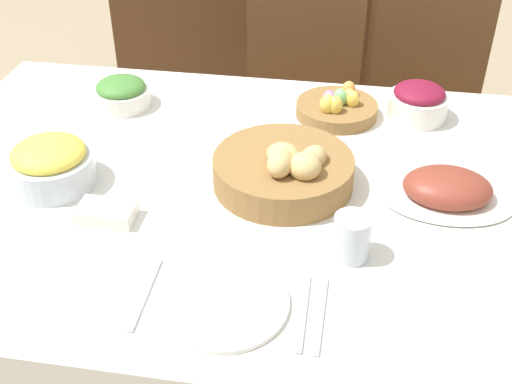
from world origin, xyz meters
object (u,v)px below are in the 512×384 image
fork (146,294)px  drinking_cup (352,237)px  dinner_plate (223,302)px  knife (304,313)px  chair_far_center (297,96)px  bread_basket (285,170)px  beet_salad_bowl (418,102)px  ham_platter (447,190)px  sideboard (279,36)px  spoon (321,315)px  chair_far_right (423,106)px  green_salad_bowl (121,93)px  butter_dish (107,213)px  pineapple_bowl (51,164)px  egg_basket (337,107)px

fork → drinking_cup: bearing=24.5°
dinner_plate → knife: (0.14, 0.00, -0.00)m
dinner_plate → fork: dinner_plate is taller
knife → chair_far_center: bearing=95.8°
drinking_cup → bread_basket: bearing=125.6°
beet_salad_bowl → dinner_plate: beet_salad_bowl is taller
ham_platter → knife: bearing=-124.6°
sideboard → bread_basket: (0.23, -1.64, 0.35)m
sideboard → spoon: size_ratio=7.77×
beet_salad_bowl → knife: bearing=-106.2°
chair_far_right → bread_basket: chair_far_right is taller
bread_basket → knife: (0.08, -0.38, -0.04)m
green_salad_bowl → butter_dish: (0.13, -0.49, -0.02)m
dinner_plate → bread_basket: bearing=81.3°
spoon → ham_platter: bearing=59.2°
pineapple_bowl → beet_salad_bowl: (0.81, 0.44, -0.01)m
drinking_cup → spoon: bearing=-104.0°
spoon → pineapple_bowl: bearing=154.4°
pineapple_bowl → butter_dish: (0.16, -0.11, -0.04)m
pineapple_bowl → spoon: bearing=-26.3°
sideboard → chair_far_right: bearing=-50.4°
beet_salad_bowl → ham_platter: bearing=-82.3°
ham_platter → green_salad_bowl: (-0.83, 0.30, 0.01)m
chair_far_right → spoon: (-0.27, -1.28, 0.24)m
egg_basket → spoon: (0.02, -0.72, -0.02)m
sideboard → green_salad_bowl: size_ratio=9.27×
bread_basket → beet_salad_bowl: 0.47m
bread_basket → green_salad_bowl: (-0.48, 0.31, -0.00)m
chair_far_right → butter_dish: bearing=-125.5°
chair_far_right → chair_far_center: bearing=178.3°
sideboard → green_salad_bowl: (-0.25, -1.33, 0.34)m
ham_platter → dinner_plate: 0.56m
drinking_cup → sideboard: bearing=101.6°
knife → spoon: 0.03m
spoon → drinking_cup: 0.18m
chair_far_center → spoon: 1.32m
chair_far_center → sideboard: bearing=106.3°
drinking_cup → chair_far_right: bearing=78.6°
green_salad_bowl → fork: size_ratio=0.84×
spoon → beet_salad_bowl: bearing=76.6°
green_salad_bowl → chair_far_center: bearing=55.0°
knife → green_salad_bowl: bearing=128.5°
green_salad_bowl → pineapple_bowl: bearing=-94.2°
sideboard → fork: sideboard is taller
sideboard → spoon: 2.07m
drinking_cup → dinner_plate: bearing=-141.9°
butter_dish → bread_basket: bearing=27.6°
sideboard → pineapple_bowl: (-0.28, -1.71, 0.36)m
green_salad_bowl → beet_salad_bowl: size_ratio=1.00×
chair_far_center → sideboard: 0.76m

